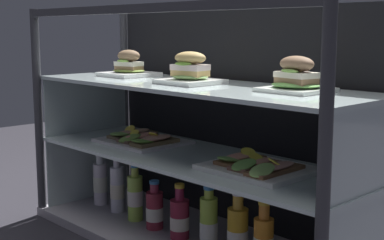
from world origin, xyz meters
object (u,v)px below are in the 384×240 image
(open_sandwich_tray_near_left_corner, at_px, (257,166))
(plated_roll_sandwich_mid_left, at_px, (129,68))
(plated_roll_sandwich_far_right, at_px, (190,72))
(open_sandwich_tray_far_right, at_px, (141,139))
(juice_bottle_back_left, at_px, (100,182))
(juice_bottle_front_middle, at_px, (135,197))
(juice_bottle_back_right, at_px, (238,232))
(plated_roll_sandwich_left_of_center, at_px, (296,79))
(juice_bottle_front_left_end, at_px, (180,218))
(juice_bottle_front_fourth, at_px, (209,223))
(juice_bottle_front_right_end, at_px, (155,210))
(juice_bottle_near_post, at_px, (117,188))

(open_sandwich_tray_near_left_corner, bearing_deg, plated_roll_sandwich_mid_left, 176.38)
(plated_roll_sandwich_far_right, height_order, open_sandwich_tray_far_right, plated_roll_sandwich_far_right)
(juice_bottle_back_left, bearing_deg, juice_bottle_front_middle, -4.06)
(plated_roll_sandwich_mid_left, distance_m, juice_bottle_back_right, 0.86)
(open_sandwich_tray_near_left_corner, xyz_separation_m, juice_bottle_front_middle, (-0.62, -0.03, -0.23))
(open_sandwich_tray_near_left_corner, bearing_deg, open_sandwich_tray_far_right, 178.27)
(plated_roll_sandwich_far_right, distance_m, plated_roll_sandwich_left_of_center, 0.43)
(juice_bottle_front_left_end, bearing_deg, open_sandwich_tray_far_right, 169.77)
(juice_bottle_back_left, relative_size, juice_bottle_front_left_end, 1.13)
(plated_roll_sandwich_far_right, bearing_deg, juice_bottle_front_fourth, -12.09)
(juice_bottle_front_middle, xyz_separation_m, juice_bottle_back_right, (0.55, 0.01, -0.01))
(juice_bottle_front_left_end, bearing_deg, open_sandwich_tray_near_left_corner, 5.58)
(juice_bottle_back_left, xyz_separation_m, juice_bottle_front_left_end, (0.56, -0.03, -0.02))
(plated_roll_sandwich_left_of_center, distance_m, open_sandwich_tray_near_left_corner, 0.31)
(juice_bottle_front_right_end, bearing_deg, juice_bottle_back_right, 2.26)
(plated_roll_sandwich_mid_left, xyz_separation_m, juice_bottle_near_post, (-0.01, -0.06, -0.51))
(plated_roll_sandwich_mid_left, relative_size, open_sandwich_tray_near_left_corner, 0.59)
(juice_bottle_back_right, bearing_deg, juice_bottle_back_left, 179.34)
(plated_roll_sandwich_far_right, distance_m, juice_bottle_front_middle, 0.60)
(plated_roll_sandwich_far_right, bearing_deg, juice_bottle_back_right, -4.17)
(open_sandwich_tray_far_right, distance_m, open_sandwich_tray_near_left_corner, 0.63)
(juice_bottle_front_middle, xyz_separation_m, juice_bottle_front_left_end, (0.28, -0.01, -0.02))
(juice_bottle_back_left, height_order, juice_bottle_front_fourth, juice_bottle_back_left)
(juice_bottle_front_left_end, bearing_deg, plated_roll_sandwich_left_of_center, 11.85)
(plated_roll_sandwich_mid_left, relative_size, juice_bottle_near_post, 0.81)
(juice_bottle_near_post, xyz_separation_m, juice_bottle_front_left_end, (0.42, -0.02, -0.03))
(juice_bottle_back_left, relative_size, juice_bottle_front_right_end, 1.22)
(juice_bottle_near_post, xyz_separation_m, juice_bottle_back_right, (0.69, -0.00, -0.01))
(juice_bottle_front_fourth, height_order, juice_bottle_back_right, juice_bottle_back_right)
(plated_roll_sandwich_far_right, relative_size, juice_bottle_front_fourth, 0.85)
(plated_roll_sandwich_mid_left, bearing_deg, plated_roll_sandwich_far_right, -6.22)
(juice_bottle_front_middle, bearing_deg, juice_bottle_back_right, 1.05)
(juice_bottle_near_post, bearing_deg, juice_bottle_back_right, -0.13)
(plated_roll_sandwich_left_of_center, bearing_deg, juice_bottle_back_left, -176.11)
(juice_bottle_near_post, distance_m, juice_bottle_front_middle, 0.14)
(plated_roll_sandwich_far_right, relative_size, open_sandwich_tray_far_right, 0.58)
(plated_roll_sandwich_far_right, relative_size, juice_bottle_near_post, 0.79)
(juice_bottle_back_left, distance_m, juice_bottle_front_right_end, 0.41)
(juice_bottle_front_left_end, bearing_deg, plated_roll_sandwich_mid_left, 168.72)
(plated_roll_sandwich_far_right, distance_m, open_sandwich_tray_near_left_corner, 0.43)
(juice_bottle_back_left, distance_m, juice_bottle_front_left_end, 0.56)
(plated_roll_sandwich_left_of_center, distance_m, juice_bottle_front_right_end, 0.81)
(plated_roll_sandwich_left_of_center, height_order, juice_bottle_back_left, plated_roll_sandwich_left_of_center)
(juice_bottle_near_post, bearing_deg, juice_bottle_front_middle, -4.78)
(plated_roll_sandwich_mid_left, xyz_separation_m, plated_roll_sandwich_far_right, (0.42, -0.05, 0.01))
(juice_bottle_front_right_end, bearing_deg, juice_bottle_back_left, 176.34)
(juice_bottle_front_left_end, height_order, juice_bottle_front_fourth, juice_bottle_front_fourth)
(plated_roll_sandwich_mid_left, bearing_deg, open_sandwich_tray_far_right, -13.97)
(plated_roll_sandwich_left_of_center, xyz_separation_m, juice_bottle_back_right, (-0.17, -0.08, -0.53))
(open_sandwich_tray_near_left_corner, bearing_deg, plated_roll_sandwich_far_right, 179.85)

